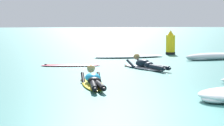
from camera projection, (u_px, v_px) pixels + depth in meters
ground_plane at (132, 61)px, 18.07m from camera, size 120.00×120.00×0.00m
surfer_near at (93, 81)px, 11.44m from camera, size 0.67×2.72×0.53m
surfer_far at (145, 65)px, 15.21m from camera, size 1.44×2.53×0.54m
drifting_surfboard at (70, 65)px, 16.11m from camera, size 2.21×0.63×0.16m
whitewater_mid_right at (129, 56)px, 19.52m from camera, size 3.32×1.55×0.12m
whitewater_back at (213, 56)px, 18.47m from camera, size 2.67×1.20×0.30m
channel_marker_buoy at (171, 45)px, 21.09m from camera, size 0.46×0.46×1.17m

